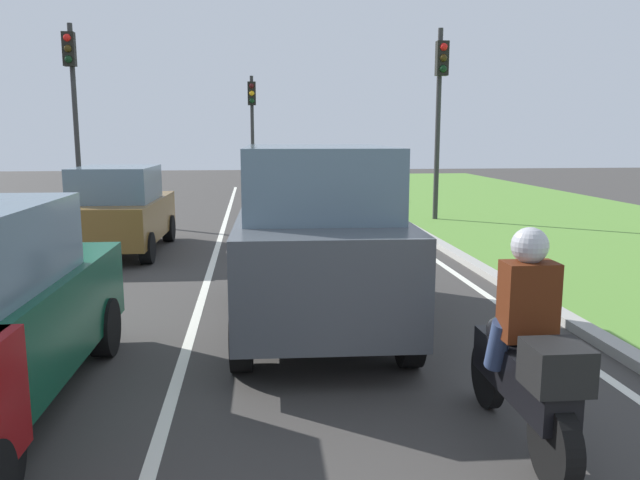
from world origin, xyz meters
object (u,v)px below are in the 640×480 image
object	(u,v)px
rider_person	(527,299)
traffic_light_far_median	(252,115)
traffic_light_overhead_left	(73,89)
car_hatchback_far	(120,210)
traffic_light_near_right	(440,95)
motorcycle	(525,378)
car_suv_ahead	(316,236)

from	to	relation	value
rider_person	traffic_light_far_median	size ratio (longest dim) A/B	0.25
traffic_light_far_median	traffic_light_overhead_left	bearing A→B (deg)	-124.38
car_hatchback_far	traffic_light_far_median	xyz separation A→B (m)	(2.74, 12.31, 2.29)
rider_person	traffic_light_near_right	distance (m)	13.13
traffic_light_near_right	motorcycle	bearing A→B (deg)	-103.58
traffic_light_near_right	car_hatchback_far	bearing A→B (deg)	-153.72
traffic_light_near_right	traffic_light_far_median	size ratio (longest dim) A/B	1.12
car_suv_ahead	motorcycle	size ratio (longest dim) A/B	2.40
traffic_light_near_right	traffic_light_overhead_left	bearing A→B (deg)	172.65
car_hatchback_far	traffic_light_far_median	bearing A→B (deg)	79.22
car_suv_ahead	traffic_light_near_right	xyz separation A→B (m)	(4.32, 9.27, 2.31)
motorcycle	traffic_light_near_right	size ratio (longest dim) A/B	0.36
traffic_light_near_right	traffic_light_overhead_left	xyz separation A→B (m)	(-9.98, 1.29, 0.16)
motorcycle	traffic_light_far_median	bearing A→B (deg)	96.17
traffic_light_overhead_left	traffic_light_far_median	distance (m)	8.69
car_hatchback_far	traffic_light_overhead_left	bearing A→B (deg)	114.49
traffic_light_near_right	traffic_light_far_median	bearing A→B (deg)	121.02
car_suv_ahead	traffic_light_overhead_left	world-z (taller)	traffic_light_overhead_left
car_suv_ahead	traffic_light_far_median	distance (m)	17.85
rider_person	traffic_light_near_right	xyz separation A→B (m)	(3.05, 12.57, 2.28)
car_suv_ahead	traffic_light_overhead_left	bearing A→B (deg)	120.11
traffic_light_overhead_left	traffic_light_far_median	world-z (taller)	traffic_light_overhead_left
rider_person	traffic_light_far_median	bearing A→B (deg)	96.19
car_hatchback_far	traffic_light_overhead_left	xyz separation A→B (m)	(-2.16, 5.15, 2.75)
traffic_light_near_right	traffic_light_far_median	distance (m)	9.87
car_suv_ahead	traffic_light_far_median	size ratio (longest dim) A/B	0.97
motorcycle	rider_person	xyz separation A→B (m)	(0.00, 0.05, 0.62)
rider_person	traffic_light_far_median	world-z (taller)	traffic_light_far_median
traffic_light_overhead_left	motorcycle	bearing A→B (deg)	-63.49
car_suv_ahead	traffic_light_overhead_left	size ratio (longest dim) A/B	0.85
rider_person	traffic_light_near_right	world-z (taller)	traffic_light_near_right
car_suv_ahead	rider_person	world-z (taller)	car_suv_ahead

